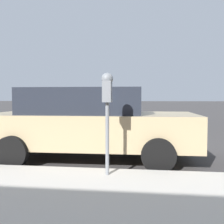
% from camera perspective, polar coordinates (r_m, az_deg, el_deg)
% --- Properties ---
extents(ground_plane, '(220.00, 220.00, 0.00)m').
position_cam_1_polar(ground_plane, '(6.96, -2.14, -8.28)').
color(ground_plane, '#3D3A3A').
extents(parking_meter, '(0.21, 0.19, 1.65)m').
position_cam_1_polar(parking_meter, '(4.20, -1.04, 3.26)').
color(parking_meter, gray).
rests_on(parking_meter, sidewalk).
extents(car_tan, '(2.23, 4.57, 1.58)m').
position_cam_1_polar(car_tan, '(5.91, -4.76, -2.19)').
color(car_tan, tan).
rests_on(car_tan, ground_plane).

